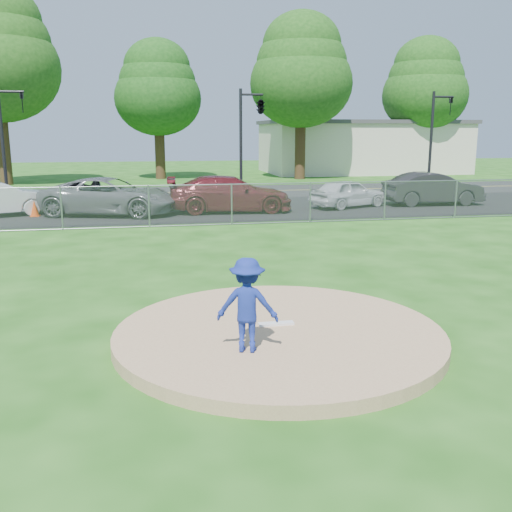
# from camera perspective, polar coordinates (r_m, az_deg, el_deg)

# --- Properties ---
(ground) EXTENTS (120.00, 120.00, 0.00)m
(ground) POSITION_cam_1_polar(r_m,az_deg,el_deg) (19.10, -4.52, 2.10)
(ground) COLOR #194F11
(ground) RESTS_ON ground
(pitchers_mound) EXTENTS (5.40, 5.40, 0.20)m
(pitchers_mound) POSITION_cam_1_polar(r_m,az_deg,el_deg) (9.50, 2.29, -7.85)
(pitchers_mound) COLOR tan
(pitchers_mound) RESTS_ON ground
(pitching_rubber) EXTENTS (0.60, 0.15, 0.04)m
(pitching_rubber) POSITION_cam_1_polar(r_m,az_deg,el_deg) (9.65, 2.02, -6.78)
(pitching_rubber) COLOR white
(pitching_rubber) RESTS_ON pitchers_mound
(chain_link_fence) EXTENTS (40.00, 0.06, 1.50)m
(chain_link_fence) POSITION_cam_1_polar(r_m,az_deg,el_deg) (20.95, -5.17, 5.07)
(chain_link_fence) COLOR gray
(chain_link_fence) RESTS_ON ground
(parking_lot) EXTENTS (50.00, 8.00, 0.01)m
(parking_lot) POSITION_cam_1_polar(r_m,az_deg,el_deg) (25.49, -6.16, 4.65)
(parking_lot) COLOR black
(parking_lot) RESTS_ON ground
(street) EXTENTS (60.00, 7.00, 0.01)m
(street) POSITION_cam_1_polar(r_m,az_deg,el_deg) (32.92, -7.26, 6.34)
(street) COLOR #242427
(street) RESTS_ON ground
(commercial_building) EXTENTS (16.40, 9.40, 4.30)m
(commercial_building) POSITION_cam_1_polar(r_m,az_deg,el_deg) (50.07, 10.48, 10.72)
(commercial_building) COLOR beige
(commercial_building) RESTS_ON ground
(tree_center) EXTENTS (6.16, 6.16, 9.84)m
(tree_center) POSITION_cam_1_polar(r_m,az_deg,el_deg) (42.81, -9.80, 16.29)
(tree_center) COLOR #392414
(tree_center) RESTS_ON ground
(tree_right) EXTENTS (7.28, 7.28, 11.63)m
(tree_right) POSITION_cam_1_polar(r_m,az_deg,el_deg) (42.37, 4.56, 18.07)
(tree_right) COLOR #342113
(tree_right) RESTS_ON ground
(tree_far_right) EXTENTS (6.72, 6.72, 10.74)m
(tree_far_right) POSITION_cam_1_polar(r_m,az_deg,el_deg) (49.07, 16.57, 16.13)
(tree_far_right) COLOR #3D2716
(tree_far_right) RESTS_ON ground
(traffic_signal_left) EXTENTS (1.28, 0.20, 5.60)m
(traffic_signal_left) POSITION_cam_1_polar(r_m,az_deg,el_deg) (31.41, -23.67, 11.28)
(traffic_signal_left) COLOR black
(traffic_signal_left) RESTS_ON ground
(traffic_signal_center) EXTENTS (1.42, 2.48, 5.60)m
(traffic_signal_center) POSITION_cam_1_polar(r_m,az_deg,el_deg) (31.29, 0.27, 14.58)
(traffic_signal_center) COLOR black
(traffic_signal_center) RESTS_ON ground
(traffic_signal_right) EXTENTS (1.28, 0.20, 5.60)m
(traffic_signal_right) POSITION_cam_1_polar(r_m,az_deg,el_deg) (34.74, 17.50, 11.74)
(traffic_signal_right) COLOR black
(traffic_signal_right) RESTS_ON ground
(pitcher) EXTENTS (1.02, 0.76, 1.41)m
(pitcher) POSITION_cam_1_polar(r_m,az_deg,el_deg) (8.35, -0.88, -4.91)
(pitcher) COLOR navy
(pitcher) RESTS_ON pitchers_mound
(traffic_cone) EXTENTS (0.34, 0.34, 0.66)m
(traffic_cone) POSITION_cam_1_polar(r_m,az_deg,el_deg) (24.89, -21.27, 4.47)
(traffic_cone) COLOR #E1460B
(traffic_cone) RESTS_ON parking_lot
(parked_car_gray) EXTENTS (6.01, 4.02, 1.53)m
(parked_car_gray) POSITION_cam_1_polar(r_m,az_deg,el_deg) (24.37, -14.38, 5.81)
(parked_car_gray) COLOR slate
(parked_car_gray) RESTS_ON parking_lot
(parked_car_darkred) EXTENTS (5.39, 2.40, 1.54)m
(parked_car_darkred) POSITION_cam_1_polar(r_m,az_deg,el_deg) (24.51, -2.64, 6.22)
(parked_car_darkred) COLOR #5C171D
(parked_car_darkred) RESTS_ON parking_lot
(parked_car_pearl) EXTENTS (4.04, 2.85, 1.28)m
(parked_car_pearl) POSITION_cam_1_polar(r_m,az_deg,el_deg) (26.38, 9.18, 6.22)
(parked_car_pearl) COLOR silver
(parked_car_pearl) RESTS_ON parking_lot
(parked_car_charcoal) EXTENTS (4.61, 1.68, 1.51)m
(parked_car_charcoal) POSITION_cam_1_polar(r_m,az_deg,el_deg) (28.21, 17.27, 6.45)
(parked_car_charcoal) COLOR black
(parked_car_charcoal) RESTS_ON parking_lot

